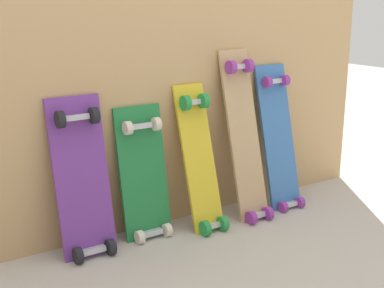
{
  "coord_description": "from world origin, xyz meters",
  "views": [
    {
      "loc": [
        -1.29,
        -2.05,
        1.06
      ],
      "look_at": [
        0.0,
        -0.07,
        0.41
      ],
      "focal_mm": 49.32,
      "sensor_mm": 36.0,
      "label": 1
    }
  ],
  "objects_px": {
    "skateboard_yellow": "(201,164)",
    "skateboard_natural": "(245,142)",
    "skateboard_blue": "(279,143)",
    "skateboard_green": "(144,180)",
    "skateboard_purple": "(83,184)"
  },
  "relations": [
    {
      "from": "skateboard_yellow",
      "to": "skateboard_natural",
      "type": "xyz_separation_m",
      "value": [
        0.26,
        -0.0,
        0.07
      ]
    },
    {
      "from": "skateboard_blue",
      "to": "skateboard_yellow",
      "type": "bearing_deg",
      "value": -178.6
    },
    {
      "from": "skateboard_green",
      "to": "skateboard_blue",
      "type": "xyz_separation_m",
      "value": [
        0.78,
        -0.04,
        0.07
      ]
    },
    {
      "from": "skateboard_green",
      "to": "skateboard_yellow",
      "type": "distance_m",
      "value": 0.28
    },
    {
      "from": "skateboard_purple",
      "to": "skateboard_green",
      "type": "bearing_deg",
      "value": 3.01
    },
    {
      "from": "skateboard_purple",
      "to": "skateboard_blue",
      "type": "bearing_deg",
      "value": -1.36
    },
    {
      "from": "skateboard_purple",
      "to": "skateboard_yellow",
      "type": "xyz_separation_m",
      "value": [
        0.57,
        -0.04,
        0.0
      ]
    },
    {
      "from": "skateboard_blue",
      "to": "skateboard_natural",
      "type": "bearing_deg",
      "value": -176.04
    },
    {
      "from": "skateboard_yellow",
      "to": "skateboard_natural",
      "type": "bearing_deg",
      "value": -0.94
    },
    {
      "from": "skateboard_natural",
      "to": "skateboard_blue",
      "type": "bearing_deg",
      "value": 3.96
    },
    {
      "from": "skateboard_yellow",
      "to": "skateboard_blue",
      "type": "relative_size",
      "value": 0.92
    },
    {
      "from": "skateboard_yellow",
      "to": "skateboard_green",
      "type": "bearing_deg",
      "value": 168.93
    },
    {
      "from": "skateboard_yellow",
      "to": "skateboard_natural",
      "type": "relative_size",
      "value": 0.83
    },
    {
      "from": "skateboard_purple",
      "to": "skateboard_green",
      "type": "height_order",
      "value": "skateboard_purple"
    },
    {
      "from": "skateboard_natural",
      "to": "skateboard_blue",
      "type": "distance_m",
      "value": 0.25
    }
  ]
}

